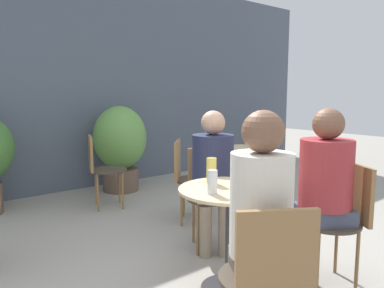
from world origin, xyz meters
The scene contains 15 objects.
storefront_wall centered at (0.00, 3.31, 1.50)m, with size 10.00×0.06×3.00m.
cafe_table_near centered at (0.13, 0.05, 0.53)m, with size 0.68×0.68×0.70m.
cafe_table_far centered at (1.50, 1.22, 0.52)m, with size 0.67×0.67×0.70m.
bistro_chair_0 centered at (-0.29, -0.62, 0.51)m, with size 0.47×0.48×0.84m.
bistro_chair_1 centered at (0.80, -0.37, 0.51)m, with size 0.48×0.47×0.84m.
bistro_chair_2 centered at (0.55, 0.72, 0.51)m, with size 0.47×0.48×0.84m.
bistro_chair_4 centered at (0.75, 1.29, 0.51)m, with size 0.48×0.48×0.84m.
bistro_chair_5 centered at (0.26, 2.28, 0.51)m, with size 0.47×0.45×0.84m.
seated_person_0 centered at (-0.21, -0.49, 0.75)m, with size 0.37×0.38×1.24m.
seated_person_1 centered at (0.67, -0.29, 0.72)m, with size 0.44×0.43×1.22m.
seated_person_2 centered at (0.47, 0.59, 0.70)m, with size 0.42×0.43×1.18m.
beer_glass_0 centered at (-0.05, 0.02, 0.78)m, with size 0.06×0.06×0.15m.
beer_glass_1 centered at (0.28, -0.06, 0.80)m, with size 0.06×0.06×0.20m.
beer_glass_2 centered at (0.13, 0.24, 0.79)m, with size 0.07×0.07×0.18m.
potted_plant_1 centered at (0.82, 2.84, 0.65)m, with size 0.71×0.71×1.15m.
Camera 1 is at (-1.56, -1.64, 1.32)m, focal length 35.00 mm.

